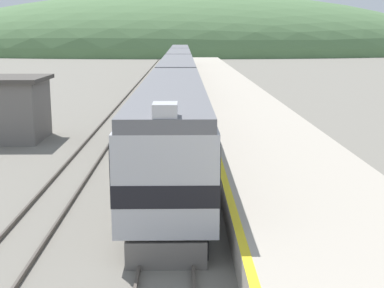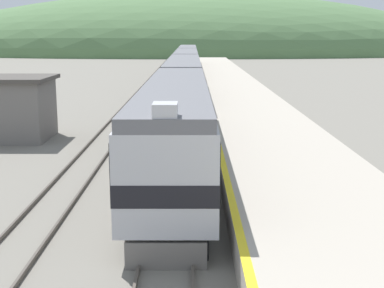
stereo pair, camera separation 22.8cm
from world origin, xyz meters
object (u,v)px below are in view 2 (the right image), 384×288
carriage_second (181,82)px  express_train_lead_car (174,126)px  carriage_fourth (185,58)px  carriage_third (184,66)px

carriage_second → express_train_lead_car: bearing=-90.0°
carriage_fourth → carriage_second: bearing=-90.0°
express_train_lead_car → carriage_second: 21.27m
carriage_third → carriage_fourth: (0.00, 21.26, 0.00)m
carriage_third → carriage_fourth: 21.26m
carriage_fourth → carriage_third: bearing=-90.0°
carriage_second → carriage_fourth: bearing=90.0°
carriage_third → carriage_second: bearing=-90.0°
carriage_second → carriage_third: 21.26m
carriage_third → carriage_fourth: size_ratio=1.00×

